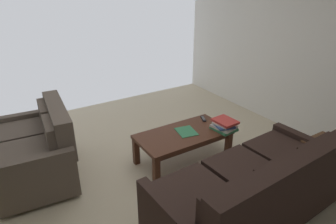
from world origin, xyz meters
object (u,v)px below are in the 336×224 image
object	(u,v)px
end_table	(327,153)
tv_remote	(203,119)
loose_magazine	(186,132)
loveseat_near	(37,149)
book_stack	(224,125)
sofa_main	(255,190)
coffee_table	(183,137)

from	to	relation	value
end_table	tv_remote	world-z (taller)	end_table
tv_remote	loose_magazine	bearing A→B (deg)	22.40
loveseat_near	book_stack	size ratio (longest dim) A/B	4.10
sofa_main	book_stack	world-z (taller)	sofa_main
sofa_main	loose_magazine	bearing A→B (deg)	-93.81
tv_remote	sofa_main	bearing A→B (deg)	70.66
coffee_table	end_table	size ratio (longest dim) A/B	2.09
end_table	loose_magazine	world-z (taller)	end_table
coffee_table	book_stack	world-z (taller)	book_stack
coffee_table	book_stack	distance (m)	0.55
sofa_main	tv_remote	xyz separation A→B (m)	(-0.49, -1.40, 0.05)
loveseat_near	tv_remote	bearing A→B (deg)	167.75
loveseat_near	end_table	distance (m)	3.26
tv_remote	end_table	bearing A→B (deg)	111.55
sofa_main	end_table	bearing A→B (deg)	177.81
end_table	tv_remote	xyz separation A→B (m)	(0.57, -1.44, -0.03)
end_table	book_stack	size ratio (longest dim) A/B	1.77
coffee_table	end_table	bearing A→B (deg)	129.07
coffee_table	tv_remote	bearing A→B (deg)	-159.10
tv_remote	loose_magazine	distance (m)	0.44
sofa_main	book_stack	distance (m)	1.15
book_stack	tv_remote	distance (m)	0.38
loveseat_near	coffee_table	distance (m)	1.74
end_table	sofa_main	bearing A→B (deg)	-2.19
coffee_table	end_table	distance (m)	1.63
coffee_table	loose_magazine	size ratio (longest dim) A/B	4.30
loveseat_near	tv_remote	world-z (taller)	loveseat_near
end_table	loose_magazine	size ratio (longest dim) A/B	2.06
loveseat_near	sofa_main	bearing A→B (deg)	130.71
sofa_main	loveseat_near	xyz separation A→B (m)	(1.59, -1.85, 0.01)
tv_remote	loveseat_near	bearing A→B (deg)	-12.25
coffee_table	end_table	world-z (taller)	end_table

